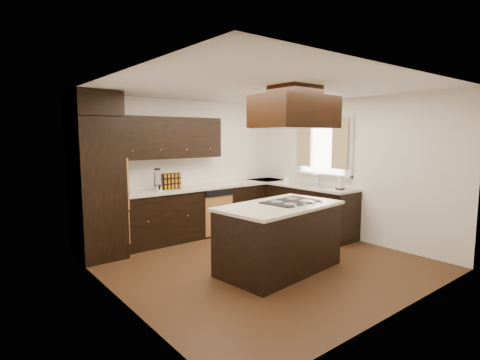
# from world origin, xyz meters

# --- Properties ---
(floor) EXTENTS (4.20, 4.20, 0.02)m
(floor) POSITION_xyz_m (0.00, 0.00, -0.01)
(floor) COLOR brown
(floor) RESTS_ON ground
(ceiling) EXTENTS (4.20, 4.20, 0.02)m
(ceiling) POSITION_xyz_m (0.00, 0.00, 2.51)
(ceiling) COLOR silver
(ceiling) RESTS_ON ground
(wall_back) EXTENTS (4.20, 0.02, 2.50)m
(wall_back) POSITION_xyz_m (0.00, 2.11, 1.25)
(wall_back) COLOR white
(wall_back) RESTS_ON ground
(wall_front) EXTENTS (4.20, 0.02, 2.50)m
(wall_front) POSITION_xyz_m (0.00, -2.11, 1.25)
(wall_front) COLOR white
(wall_front) RESTS_ON ground
(wall_left) EXTENTS (0.02, 4.20, 2.50)m
(wall_left) POSITION_xyz_m (-2.11, 0.00, 1.25)
(wall_left) COLOR white
(wall_left) RESTS_ON ground
(wall_right) EXTENTS (0.02, 4.20, 2.50)m
(wall_right) POSITION_xyz_m (2.11, 0.00, 1.25)
(wall_right) COLOR white
(wall_right) RESTS_ON ground
(oven_column) EXTENTS (0.65, 0.75, 2.12)m
(oven_column) POSITION_xyz_m (-1.78, 1.71, 1.06)
(oven_column) COLOR black
(oven_column) RESTS_ON floor
(wall_oven_face) EXTENTS (0.05, 0.62, 0.78)m
(wall_oven_face) POSITION_xyz_m (-1.43, 1.71, 1.12)
(wall_oven_face) COLOR #D08345
(wall_oven_face) RESTS_ON oven_column
(base_cabinets_back) EXTENTS (2.93, 0.60, 0.88)m
(base_cabinets_back) POSITION_xyz_m (0.03, 1.80, 0.44)
(base_cabinets_back) COLOR black
(base_cabinets_back) RESTS_ON floor
(base_cabinets_right) EXTENTS (0.60, 2.40, 0.88)m
(base_cabinets_right) POSITION_xyz_m (1.80, 0.90, 0.44)
(base_cabinets_right) COLOR black
(base_cabinets_right) RESTS_ON floor
(countertop_back) EXTENTS (2.93, 0.63, 0.04)m
(countertop_back) POSITION_xyz_m (0.03, 1.79, 0.90)
(countertop_back) COLOR beige
(countertop_back) RESTS_ON base_cabinets_back
(countertop_right) EXTENTS (0.63, 2.40, 0.04)m
(countertop_right) POSITION_xyz_m (1.79, 0.90, 0.90)
(countertop_right) COLOR beige
(countertop_right) RESTS_ON base_cabinets_right
(upper_cabinets) EXTENTS (2.00, 0.34, 0.72)m
(upper_cabinets) POSITION_xyz_m (-0.43, 1.93, 1.81)
(upper_cabinets) COLOR black
(upper_cabinets) RESTS_ON wall_back
(dishwasher_front) EXTENTS (0.60, 0.05, 0.72)m
(dishwasher_front) POSITION_xyz_m (0.33, 1.50, 0.40)
(dishwasher_front) COLOR #D08345
(dishwasher_front) RESTS_ON floor
(window_frame) EXTENTS (0.06, 1.32, 1.12)m
(window_frame) POSITION_xyz_m (2.07, 0.55, 1.65)
(window_frame) COLOR silver
(window_frame) RESTS_ON wall_right
(window_pane) EXTENTS (0.00, 1.20, 1.00)m
(window_pane) POSITION_xyz_m (2.10, 0.55, 1.65)
(window_pane) COLOR white
(window_pane) RESTS_ON wall_right
(curtain_left) EXTENTS (0.02, 0.34, 0.90)m
(curtain_left) POSITION_xyz_m (2.01, 0.13, 1.70)
(curtain_left) COLOR beige
(curtain_left) RESTS_ON wall_right
(curtain_right) EXTENTS (0.02, 0.34, 0.90)m
(curtain_right) POSITION_xyz_m (2.01, 0.97, 1.70)
(curtain_right) COLOR beige
(curtain_right) RESTS_ON wall_right
(sink_rim) EXTENTS (0.52, 0.84, 0.01)m
(sink_rim) POSITION_xyz_m (1.80, 0.55, 0.92)
(sink_rim) COLOR silver
(sink_rim) RESTS_ON countertop_right
(island) EXTENTS (1.77, 1.09, 0.88)m
(island) POSITION_xyz_m (-0.02, -0.41, 0.44)
(island) COLOR black
(island) RESTS_ON floor
(island_top) EXTENTS (1.84, 1.16, 0.04)m
(island_top) POSITION_xyz_m (-0.02, -0.41, 0.90)
(island_top) COLOR beige
(island_top) RESTS_ON island
(cooktop) EXTENTS (0.85, 0.61, 0.01)m
(cooktop) POSITION_xyz_m (0.23, -0.39, 0.93)
(cooktop) COLOR black
(cooktop) RESTS_ON island_top
(range_hood) EXTENTS (1.05, 0.72, 0.42)m
(range_hood) POSITION_xyz_m (0.10, -0.55, 2.16)
(range_hood) COLOR black
(range_hood) RESTS_ON ceiling
(hood_duct) EXTENTS (0.55, 0.50, 0.13)m
(hood_duct) POSITION_xyz_m (0.10, -0.55, 2.44)
(hood_duct) COLOR black
(hood_duct) RESTS_ON ceiling
(blender_base) EXTENTS (0.15, 0.15, 0.10)m
(blender_base) POSITION_xyz_m (-0.76, 1.74, 0.97)
(blender_base) COLOR silver
(blender_base) RESTS_ON countertop_back
(blender_pitcher) EXTENTS (0.13, 0.13, 0.26)m
(blender_pitcher) POSITION_xyz_m (-0.76, 1.74, 1.15)
(blender_pitcher) COLOR silver
(blender_pitcher) RESTS_ON blender_base
(spice_rack) EXTENTS (0.34, 0.12, 0.28)m
(spice_rack) POSITION_xyz_m (-0.47, 1.81, 1.06)
(spice_rack) COLOR black
(spice_rack) RESTS_ON countertop_back
(mixing_bowl) EXTENTS (0.28, 0.28, 0.06)m
(mixing_bowl) POSITION_xyz_m (-1.32, 1.80, 0.95)
(mixing_bowl) COLOR silver
(mixing_bowl) RESTS_ON countertop_back
(soap_bottle) EXTENTS (0.10, 0.10, 0.17)m
(soap_bottle) POSITION_xyz_m (1.72, 1.18, 1.00)
(soap_bottle) COLOR silver
(soap_bottle) RESTS_ON countertop_right
(paper_towel) EXTENTS (0.14, 0.14, 0.24)m
(paper_towel) POSITION_xyz_m (1.79, -0.07, 1.04)
(paper_towel) COLOR silver
(paper_towel) RESTS_ON countertop_right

